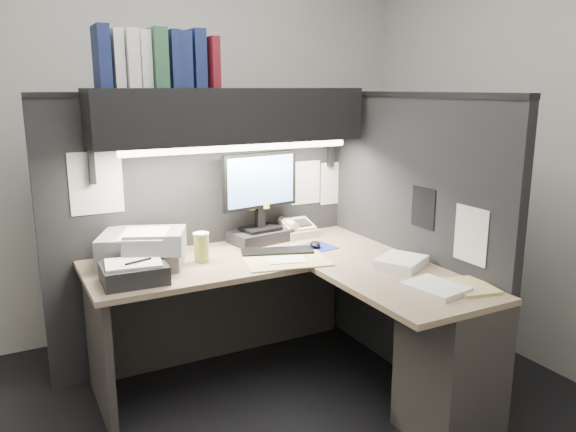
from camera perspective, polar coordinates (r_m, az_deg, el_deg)
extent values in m
plane|color=black|center=(2.98, -1.78, -20.82)|extent=(3.50, 3.50, 0.00)
cube|color=#B9B7B0|center=(3.89, -11.78, 8.20)|extent=(3.50, 0.04, 2.70)
cube|color=#B9B7B0|center=(3.61, 24.06, 7.01)|extent=(0.04, 3.00, 2.70)
cube|color=black|center=(3.45, -8.22, -1.50)|extent=(1.90, 0.06, 1.60)
cube|color=black|center=(3.28, 12.27, -2.44)|extent=(0.06, 1.50, 1.60)
cube|color=#947A5E|center=(3.17, -4.71, -4.33)|extent=(1.70, 0.68, 0.03)
cube|color=#947A5E|center=(2.82, 12.04, -6.79)|extent=(0.60, 0.85, 0.03)
cube|color=#322E2C|center=(3.55, -6.53, -8.67)|extent=(1.61, 0.02, 0.70)
cube|color=#322E2C|center=(3.10, -18.64, -12.65)|extent=(0.04, 0.61, 0.70)
cube|color=#322E2C|center=(2.88, 16.22, -14.57)|extent=(0.38, 0.40, 0.70)
cube|color=black|center=(3.21, -5.91, 10.14)|extent=(1.55, 0.34, 0.30)
cylinder|color=white|center=(3.10, -4.86, 6.91)|extent=(1.32, 0.04, 0.04)
cube|color=black|center=(3.44, -2.82, -2.03)|extent=(0.39, 0.28, 0.07)
cube|color=black|center=(3.41, -2.84, -0.14)|extent=(0.06, 0.05, 0.12)
cube|color=black|center=(3.36, -2.85, 3.62)|extent=(0.51, 0.11, 0.33)
cube|color=#6396DA|center=(3.35, -2.71, 3.57)|extent=(0.46, 0.08, 0.29)
cube|color=black|center=(3.20, -1.11, -3.63)|extent=(0.43, 0.26, 0.02)
cube|color=navy|center=(3.32, 2.85, -3.20)|extent=(0.23, 0.21, 0.00)
ellipsoid|color=black|center=(3.31, 2.77, -2.88)|extent=(0.10, 0.12, 0.04)
cube|color=beige|center=(3.56, 0.90, -1.36)|extent=(0.21, 0.22, 0.09)
cylinder|color=#D3C554|center=(3.07, -8.78, -3.25)|extent=(0.08, 0.08, 0.15)
cube|color=gray|center=(3.10, -14.52, -3.18)|extent=(0.53, 0.50, 0.17)
cube|color=black|center=(2.83, -15.38, -5.61)|extent=(0.31, 0.26, 0.09)
cube|color=tan|center=(3.05, -0.16, -4.58)|extent=(0.50, 0.38, 0.01)
cube|color=white|center=(3.03, 11.41, -4.61)|extent=(0.32, 0.31, 0.05)
cube|color=white|center=(2.72, 14.75, -7.05)|extent=(0.26, 0.30, 0.03)
cube|color=tan|center=(2.80, 17.98, -6.81)|extent=(0.24, 0.28, 0.01)
cube|color=#16204F|center=(3.04, -18.43, 15.10)|extent=(0.06, 0.22, 0.30)
cube|color=silver|center=(3.05, -17.08, 15.00)|extent=(0.05, 0.22, 0.28)
cube|color=silver|center=(3.04, -15.82, 15.10)|extent=(0.06, 0.22, 0.29)
cube|color=silver|center=(3.09, -14.62, 15.10)|extent=(0.05, 0.22, 0.28)
cube|color=#29533A|center=(3.07, -13.26, 15.32)|extent=(0.08, 0.22, 0.30)
cube|color=#16204F|center=(3.10, -11.80, 15.30)|extent=(0.05, 0.22, 0.29)
cube|color=#16204F|center=(3.13, -10.92, 15.28)|extent=(0.07, 0.22, 0.29)
cube|color=#16204F|center=(3.16, -9.48, 15.45)|extent=(0.07, 0.22, 0.30)
cube|color=maroon|center=(3.16, -8.00, 15.16)|extent=(0.05, 0.22, 0.26)
cube|color=white|center=(3.64, 1.81, 3.41)|extent=(0.21, 0.00, 0.28)
cube|color=white|center=(3.76, 4.73, 3.35)|extent=(0.21, 0.00, 0.28)
cube|color=white|center=(3.20, -18.90, 3.19)|extent=(0.28, 0.00, 0.34)
cube|color=black|center=(3.11, 13.57, 0.82)|extent=(0.00, 0.18, 0.22)
cube|color=white|center=(2.88, 18.08, -1.86)|extent=(0.00, 0.21, 0.28)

